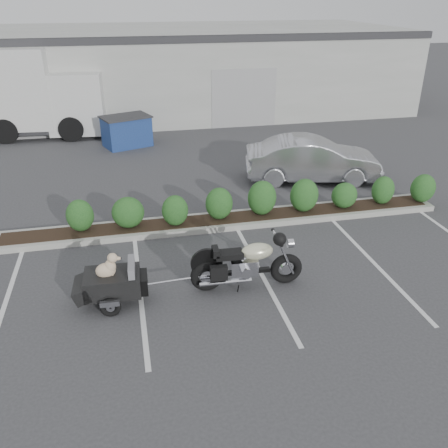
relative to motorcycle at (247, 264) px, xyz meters
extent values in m
plane|color=#38383A|center=(-0.75, 0.89, -0.56)|extent=(90.00, 90.00, 0.00)
cube|color=#9E9E93|center=(0.25, 3.09, -0.48)|extent=(12.00, 1.00, 0.15)
cube|color=#9EA099|center=(-0.75, 17.89, 1.44)|extent=(26.00, 10.00, 4.00)
torus|color=black|center=(-0.85, 0.06, -0.21)|extent=(0.71, 0.21, 0.70)
torus|color=black|center=(0.87, -0.02, -0.21)|extent=(0.71, 0.21, 0.70)
cylinder|color=silver|center=(-0.85, 0.06, -0.21)|extent=(0.30, 0.14, 0.29)
cylinder|color=silver|center=(0.87, -0.02, -0.21)|extent=(0.25, 0.12, 0.25)
cylinder|color=silver|center=(0.79, -0.12, 0.17)|extent=(0.45, 0.07, 0.93)
cylinder|color=silver|center=(0.80, 0.09, 0.17)|extent=(0.45, 0.07, 0.93)
cylinder|color=silver|center=(0.63, 0.00, 0.57)|extent=(0.07, 0.73, 0.04)
cylinder|color=silver|center=(0.92, -0.02, 0.40)|extent=(0.13, 0.19, 0.19)
sphere|color=black|center=(0.57, -0.32, 0.70)|extent=(0.28, 0.28, 0.27)
cube|color=silver|center=(-0.07, 0.03, -0.05)|extent=(0.59, 0.38, 0.35)
cube|color=black|center=(0.03, 0.02, -0.19)|extent=(0.94, 0.15, 0.08)
ellipsoid|color=beige|center=(0.21, 0.01, 0.28)|extent=(0.70, 0.42, 0.34)
cube|color=black|center=(-0.38, 0.04, 0.26)|extent=(0.59, 0.34, 0.13)
cube|color=black|center=(-0.66, 0.05, 0.35)|extent=(0.14, 0.32, 0.17)
cylinder|color=silver|center=(-0.50, -0.14, -0.28)|extent=(1.10, 0.14, 0.09)
cylinder|color=silver|center=(-0.48, 0.23, -0.28)|extent=(1.10, 0.14, 0.09)
cube|color=black|center=(-0.66, -0.24, 0.02)|extent=(0.36, 0.16, 0.31)
cube|color=black|center=(-2.77, 0.02, -0.09)|extent=(1.13, 0.80, 0.44)
cube|color=slate|center=(-2.37, 0.01, 0.20)|extent=(0.15, 0.65, 0.31)
cube|color=slate|center=(-2.72, 0.02, 0.02)|extent=(0.76, 0.68, 0.04)
cube|color=black|center=(-3.34, 0.05, -0.16)|extent=(0.43, 0.77, 0.38)
cube|color=black|center=(-2.19, 0.00, -0.14)|extent=(0.23, 0.53, 0.35)
torus|color=black|center=(-2.84, -0.41, -0.37)|extent=(0.41, 0.13, 0.41)
torus|color=black|center=(-2.80, 0.46, -0.37)|extent=(0.41, 0.13, 0.41)
cube|color=silver|center=(-2.84, -0.46, -0.24)|extent=(0.38, 0.10, 0.10)
cube|color=silver|center=(-2.80, 0.52, -0.24)|extent=(0.38, 0.10, 0.10)
cylinder|color=black|center=(-2.82, 0.03, -0.37)|extent=(0.08, 0.94, 0.04)
cylinder|color=silver|center=(-1.94, -0.01, -0.21)|extent=(0.63, 0.07, 0.04)
ellipsoid|color=#D2B28D|center=(-2.87, 0.02, 0.21)|extent=(0.40, 0.28, 0.31)
ellipsoid|color=#D2B28D|center=(-2.78, 0.02, 0.29)|extent=(0.23, 0.22, 0.29)
sphere|color=#D2B28D|center=(-2.72, 0.02, 0.48)|extent=(0.21, 0.21, 0.20)
ellipsoid|color=#D2B28D|center=(-2.62, 0.01, 0.46)|extent=(0.15, 0.09, 0.07)
sphere|color=black|center=(-2.56, 0.01, 0.46)|extent=(0.04, 0.04, 0.04)
ellipsoid|color=#D2B28D|center=(-2.76, -0.04, 0.50)|extent=(0.05, 0.04, 0.11)
ellipsoid|color=#D2B28D|center=(-2.76, 0.08, 0.50)|extent=(0.05, 0.04, 0.11)
cylinder|color=#D2B28D|center=(-2.75, -0.04, 0.10)|extent=(0.05, 0.05, 0.13)
cylinder|color=#D2B28D|center=(-2.74, 0.08, 0.10)|extent=(0.05, 0.05, 0.13)
imported|color=#ADADB4|center=(3.73, 5.69, 0.16)|extent=(4.57, 2.40, 1.43)
cube|color=navy|center=(-2.12, 10.95, 0.03)|extent=(2.05, 1.70, 1.17)
cube|color=#2D2D30|center=(-2.12, 10.95, 0.64)|extent=(2.18, 1.83, 0.06)
cube|color=silver|center=(-4.01, 13.37, 0.87)|extent=(2.53, 2.83, 2.51)
cube|color=black|center=(-4.01, 13.37, 0.53)|extent=(0.30, 2.17, 1.14)
cube|color=#2D2D30|center=(-6.63, 13.62, -0.16)|extent=(8.20, 3.27, 0.23)
cylinder|color=black|center=(-4.36, 12.14, -0.04)|extent=(1.05, 0.42, 1.03)
cylinder|color=black|center=(-4.12, 14.65, -0.04)|extent=(1.05, 0.42, 1.03)
cylinder|color=black|center=(-6.97, 12.40, -0.04)|extent=(1.05, 0.42, 1.03)
cylinder|color=black|center=(-6.73, 14.90, -0.04)|extent=(1.05, 0.42, 1.03)
camera|label=1|loc=(-2.30, -8.22, 5.15)|focal=38.00mm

